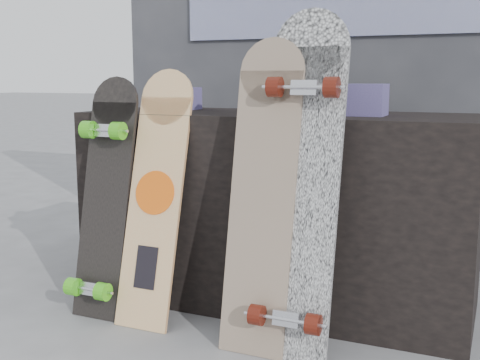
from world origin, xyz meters
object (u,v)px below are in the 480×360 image
at_px(vendor_table, 277,208).
at_px(longboard_geisha, 156,189).
at_px(longboard_celtic, 264,185).
at_px(skateboard_dark, 105,194).
at_px(longboard_cascadia, 301,177).

bearing_deg(vendor_table, longboard_geisha, -134.49).
xyz_separation_m(vendor_table, longboard_celtic, (0.10, -0.42, 0.18)).
xyz_separation_m(longboard_geisha, skateboard_dark, (-0.22, -0.03, -0.03)).
xyz_separation_m(longboard_geisha, longboard_celtic, (0.47, -0.05, 0.06)).
relative_size(longboard_celtic, longboard_cascadia, 0.92).
relative_size(vendor_table, longboard_geisha, 1.63).
height_order(vendor_table, longboard_cascadia, longboard_cascadia).
distance_m(longboard_geisha, longboard_cascadia, 0.61).
distance_m(vendor_table, longboard_cascadia, 0.52).
distance_m(longboard_celtic, longboard_cascadia, 0.14).
bearing_deg(vendor_table, longboard_celtic, -76.22).
height_order(longboard_cascadia, skateboard_dark, longboard_cascadia).
height_order(vendor_table, skateboard_dark, skateboard_dark).
bearing_deg(longboard_cascadia, skateboard_dark, 178.74).
xyz_separation_m(longboard_geisha, longboard_cascadia, (0.60, -0.05, 0.10)).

